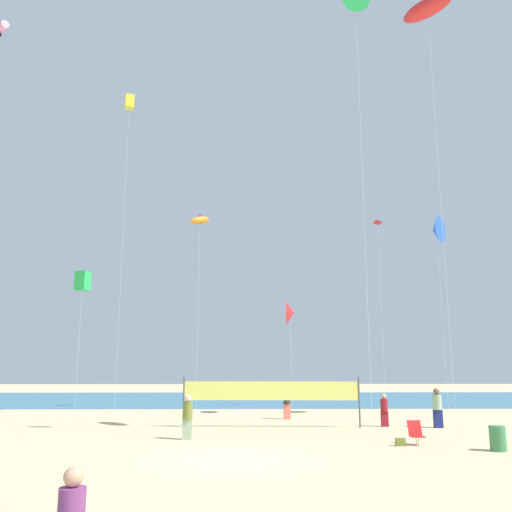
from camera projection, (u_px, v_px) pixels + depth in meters
name	position (u px, v px, depth m)	size (l,w,h in m)	color
ground_plane	(230.00, 459.00, 17.68)	(120.00, 120.00, 0.00)	#D1BC89
ocean_band	(241.00, 399.00, 46.04)	(120.00, 20.00, 0.01)	teal
beachgoer_sage_shirt	(437.00, 407.00, 26.19)	(0.43, 0.43, 1.86)	navy
beachgoer_olive_shirt	(188.00, 415.00, 22.27)	(0.41, 0.41, 1.79)	#99B28C
beachgoer_charcoal_shirt	(287.00, 402.00, 30.10)	(0.40, 0.40, 1.77)	#EA7260
beachgoer_maroon_shirt	(384.00, 409.00, 26.65)	(0.36, 0.36, 1.57)	maroon
folding_beach_chair	(416.00, 432.00, 20.82)	(0.52, 0.65, 0.89)	red
trash_barrel	(498.00, 438.00, 19.33)	(0.57, 0.57, 0.87)	#3F7F4C
volleyball_net	(271.00, 393.00, 26.49)	(8.68, 0.40, 2.40)	#4C4C51
beach_handbag	(400.00, 442.00, 20.43)	(0.36, 0.18, 0.29)	olive
kite_red_diamond	(378.00, 226.00, 38.07)	(0.72, 0.73, 13.00)	silver
kite_green_delta	(356.00, 3.00, 24.19)	(1.22, 0.43, 19.57)	silver
kite_orange_inflatable	(200.00, 221.00, 37.78)	(1.63, 1.47, 13.33)	silver
kite_red_delta	(290.00, 313.00, 33.34)	(0.63, 1.54, 6.86)	silver
kite_blue_delta	(436.00, 230.00, 32.98)	(1.42, 1.57, 11.86)	silver
kite_red_inflatable	(428.00, 8.00, 25.34)	(2.39, 2.41, 20.15)	silver
kite_yellow_box	(129.00, 103.00, 38.92)	(0.78, 0.78, 22.04)	silver
kite_green_box	(83.00, 281.00, 34.98)	(0.96, 0.96, 8.90)	silver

